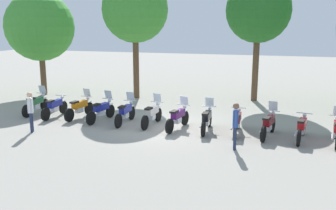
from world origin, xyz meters
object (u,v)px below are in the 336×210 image
at_px(motorcycle_1, 55,107).
at_px(motorcycle_7, 207,119).
at_px(person_1, 235,122).
at_px(tree_2, 258,11).
at_px(motorcycle_6, 178,117).
at_px(motorcycle_8, 237,121).
at_px(tree_1, 135,10).
at_px(motorcycle_10, 302,128).
at_px(tree_0, 40,27).
at_px(motorcycle_3, 101,110).
at_px(motorcycle_9, 269,124).
at_px(motorcycle_0, 36,104).
at_px(motorcycle_4, 125,112).
at_px(motorcycle_2, 80,107).
at_px(person_0, 31,109).
at_px(motorcycle_5, 152,114).

distance_m(motorcycle_1, motorcycle_7, 7.64).
xyz_separation_m(person_1, tree_2, (-0.03, 9.27, 4.19)).
xyz_separation_m(motorcycle_6, motorcycle_8, (2.54, 0.11, -0.01)).
distance_m(motorcycle_8, tree_1, 10.27).
bearing_deg(motorcycle_10, tree_0, 79.59).
bearing_deg(motorcycle_7, motorcycle_3, 85.95).
bearing_deg(motorcycle_9, motorcycle_0, 98.07).
xyz_separation_m(tree_0, tree_2, (13.16, 1.98, 0.92)).
xyz_separation_m(motorcycle_4, motorcycle_6, (2.55, -0.18, 0.00)).
height_order(motorcycle_6, motorcycle_10, motorcycle_6).
height_order(motorcycle_2, person_1, person_1).
xyz_separation_m(motorcycle_4, motorcycle_10, (7.64, -0.29, -0.01)).
bearing_deg(motorcycle_8, motorcycle_4, 87.71).
distance_m(motorcycle_0, motorcycle_1, 1.30).
height_order(motorcycle_1, motorcycle_2, motorcycle_2).
height_order(motorcycle_8, motorcycle_9, motorcycle_9).
height_order(motorcycle_9, tree_0, tree_0).
distance_m(person_0, tree_0, 9.48).
distance_m(motorcycle_0, motorcycle_4, 5.10).
distance_m(motorcycle_1, motorcycle_8, 8.91).
bearing_deg(motorcycle_7, motorcycle_0, 84.94).
bearing_deg(tree_1, tree_0, -172.92).
distance_m(person_0, tree_2, 13.43).
height_order(motorcycle_1, tree_2, tree_2).
distance_m(person_0, tree_1, 9.46).
bearing_deg(person_0, motorcycle_1, 77.10).
distance_m(motorcycle_7, tree_1, 9.50).
xyz_separation_m(motorcycle_1, motorcycle_3, (2.55, -0.05, 0.01)).
bearing_deg(person_1, tree_2, 81.77).
bearing_deg(motorcycle_8, tree_2, -2.68).
bearing_deg(motorcycle_10, motorcycle_6, 97.46).
height_order(motorcycle_0, tree_0, tree_0).
xyz_separation_m(motorcycle_3, motorcycle_5, (2.54, -0.01, 0.00)).
bearing_deg(motorcycle_10, motorcycle_7, 96.51).
bearing_deg(tree_2, motorcycle_7, -101.11).
xyz_separation_m(motorcycle_10, person_0, (-10.87, -2.18, 0.51)).
distance_m(motorcycle_0, person_0, 3.44).
xyz_separation_m(tree_0, tree_1, (6.12, 0.76, 0.99)).
bearing_deg(person_0, person_1, -23.65).
bearing_deg(tree_2, motorcycle_6, -110.27).
relative_size(motorcycle_3, motorcycle_6, 1.00).
distance_m(motorcycle_4, motorcycle_8, 5.09).
bearing_deg(motorcycle_2, motorcycle_9, -86.19).
height_order(motorcycle_6, tree_1, tree_1).
xyz_separation_m(motorcycle_0, tree_1, (3.28, 5.47, 4.77)).
relative_size(motorcycle_5, motorcycle_9, 1.01).
bearing_deg(motorcycle_4, motorcycle_1, 87.67).
xyz_separation_m(motorcycle_8, tree_1, (-6.89, 5.93, 4.78)).
height_order(motorcycle_6, motorcycle_7, same).
bearing_deg(motorcycle_2, motorcycle_7, -86.94).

